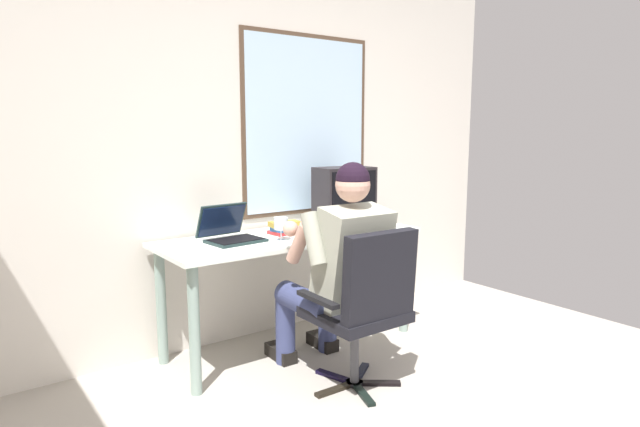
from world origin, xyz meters
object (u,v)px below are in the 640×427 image
laptop (229,231)px  person_seated (338,268)px  desk (292,252)px  book_stack (284,228)px  cd_case (320,234)px  crt_monitor (344,194)px  office_chair (366,300)px  wine_glass (281,225)px

laptop → person_seated: bearing=-57.2°
laptop → desk: bearing=-10.1°
book_stack → cd_case: 0.24m
crt_monitor → book_stack: (-0.50, 0.01, -0.19)m
desk → laptop: size_ratio=4.90×
cd_case → desk: bearing=144.3°
laptop → cd_case: laptop is taller
desk → office_chair: office_chair is taller
desk → person_seated: 0.52m
laptop → cd_case: 0.59m
laptop → book_stack: size_ratio=1.71×
laptop → book_stack: bearing=-4.0°
laptop → wine_glass: bearing=-37.9°
office_chair → crt_monitor: bearing=58.3°
laptop → wine_glass: 0.32m
cd_case → crt_monitor: bearing=24.7°
person_seated → cd_case: 0.46m
person_seated → cd_case: (0.18, 0.41, 0.11)m
desk → cd_case: size_ratio=10.49×
laptop → wine_glass: size_ratio=2.42×
crt_monitor → desk: bearing=-175.3°
laptop → wine_glass: (0.25, -0.19, 0.04)m
cd_case → person_seated: bearing=-113.1°
office_chair → desk: bearing=87.8°
person_seated → crt_monitor: bearing=48.5°
desk → wine_glass: bearing=-142.0°
office_chair → wine_glass: 0.74m
crt_monitor → wine_glass: size_ratio=2.86×
crt_monitor → wine_glass: 0.66m
person_seated → cd_case: bearing=66.9°
desk → wine_glass: wine_glass is taller
crt_monitor → book_stack: crt_monitor is taller
office_chair → book_stack: office_chair is taller
desk → crt_monitor: (0.47, 0.04, 0.34)m
laptop → crt_monitor: bearing=-2.2°
wine_glass → desk: bearing=38.0°
crt_monitor → cd_case: size_ratio=2.53×
desk → cd_case: 0.22m
office_chair → cd_case: 0.73m
desk → crt_monitor: crt_monitor is taller
crt_monitor → cd_case: crt_monitor is taller
wine_glass → book_stack: (0.13, 0.17, -0.06)m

